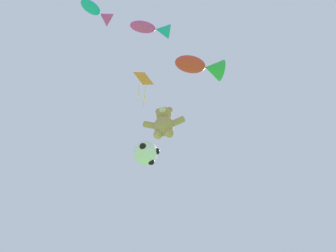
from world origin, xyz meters
TOP-DOWN VIEW (x-y plane):
  - teddy_bear_kite at (0.43, 5.91)m, footprint 1.82×0.80m
  - soccer_ball_kite at (-0.20, 5.74)m, footprint 0.99×0.98m
  - fish_kite_crimson at (2.39, 5.16)m, footprint 2.50×1.74m
  - fish_kite_magenta at (0.33, 3.29)m, footprint 1.97×1.21m
  - fish_kite_teal at (-1.85, 2.06)m, footprint 1.39×1.40m
  - diamond_kite at (-0.86, 6.26)m, footprint 0.98×1.00m

SIDE VIEW (x-z plane):
  - soccer_ball_kite at x=-0.20m, z-range 7.07..7.98m
  - teddy_bear_kite at x=0.43m, z-range 8.44..10.29m
  - fish_kite_crimson at x=2.39m, z-range 11.71..12.77m
  - fish_kite_teal at x=-1.85m, z-range 12.53..13.17m
  - fish_kite_magenta at x=0.33m, z-range 12.79..13.47m
  - diamond_kite at x=-0.86m, z-range 12.03..15.36m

